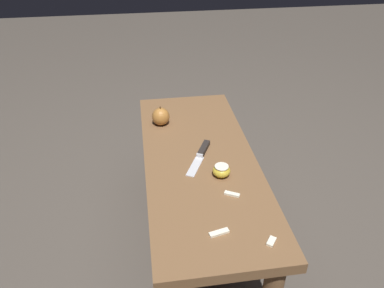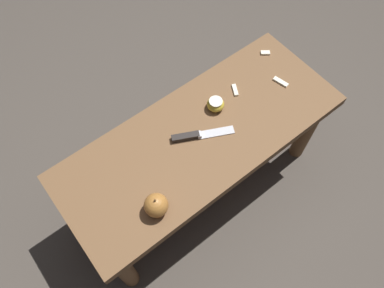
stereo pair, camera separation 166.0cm
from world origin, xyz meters
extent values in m
plane|color=#4C443D|center=(0.00, 0.00, 0.00)|extent=(8.00, 8.00, 0.00)
cube|color=brown|center=(0.00, 0.00, 0.43)|extent=(1.07, 0.43, 0.04)
cylinder|color=brown|center=(0.48, -0.16, 0.21)|extent=(0.06, 0.06, 0.41)
cylinder|color=brown|center=(0.48, 0.16, 0.21)|extent=(0.06, 0.06, 0.41)
cube|color=silver|center=(-0.05, 0.03, 0.45)|extent=(0.13, 0.09, 0.00)
cube|color=silver|center=(0.01, 0.00, 0.46)|extent=(0.02, 0.03, 0.02)
cube|color=#282321|center=(0.05, -0.02, 0.46)|extent=(0.10, 0.07, 0.02)
sphere|color=#B27233|center=(0.29, 0.13, 0.49)|extent=(0.08, 0.08, 0.08)
cylinder|color=#4C3319|center=(0.29, 0.13, 0.53)|extent=(0.01, 0.01, 0.01)
ellipsoid|color=gold|center=(-0.12, -0.06, 0.47)|extent=(0.06, 0.06, 0.04)
cylinder|color=white|center=(-0.12, -0.06, 0.49)|extent=(0.05, 0.05, 0.00)
cube|color=white|center=(-0.39, 0.01, 0.46)|extent=(0.03, 0.06, 0.01)
cube|color=white|center=(-0.23, -0.07, 0.46)|extent=(0.04, 0.05, 0.01)
cube|color=white|center=(-0.45, -0.14, 0.46)|extent=(0.04, 0.04, 0.01)
camera|label=1|loc=(-1.16, 0.20, 1.30)|focal=35.00mm
camera|label=2|loc=(0.44, 0.51, 1.61)|focal=35.00mm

